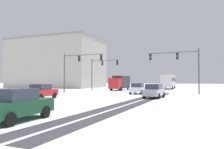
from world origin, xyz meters
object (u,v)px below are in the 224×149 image
traffic_signal_near_right (180,62)px  car_white_lead (138,89)px  traffic_signal_near_left (78,64)px  car_red_third (41,91)px  car_silver_second (154,91)px  car_dark_green_fifth (16,105)px  traffic_signal_far_left (101,68)px  box_truck_delivery (120,82)px  office_building_far_left_block (57,63)px  bus_oncoming (169,81)px

traffic_signal_near_right → car_white_lead: size_ratio=1.76×
traffic_signal_near_left → car_red_third: (2.09, -11.29, -3.87)m
traffic_signal_near_right → car_silver_second: (-2.19, -7.65, -3.88)m
traffic_signal_near_right → car_dark_green_fifth: traffic_signal_near_right is taller
traffic_signal_near_right → car_dark_green_fifth: (-5.65, -24.93, -3.88)m
car_white_lead → car_red_third: 14.89m
car_silver_second → traffic_signal_far_left: bearing=131.6°
box_truck_delivery → car_dark_green_fifth: bearing=-78.4°
office_building_far_left_block → traffic_signal_near_left: bearing=-48.7°
traffic_signal_near_right → traffic_signal_far_left: bearing=153.6°
traffic_signal_near_left → car_dark_green_fifth: 25.27m
car_red_third → car_white_lead: bearing=60.0°
car_red_third → bus_oncoming: bus_oncoming is taller
car_white_lead → office_building_far_left_block: size_ratio=0.16×
traffic_signal_near_left → car_white_lead: (9.54, 1.61, -3.87)m
traffic_signal_far_left → box_truck_delivery: 5.16m
car_white_lead → car_dark_green_fifth: same height
traffic_signal_near_right → box_truck_delivery: 17.24m
traffic_signal_far_left → traffic_signal_near_right: (16.10, -8.00, 0.06)m
car_silver_second → car_dark_green_fifth: 17.63m
box_truck_delivery → car_silver_second: bearing=-59.7°
traffic_signal_near_right → bus_oncoming: (-4.65, 22.36, -2.70)m
car_red_third → traffic_signal_far_left: bearing=96.8°
car_dark_green_fifth → office_building_far_left_block: size_ratio=0.16×
car_white_lead → office_building_far_left_block: office_building_far_left_block is taller
car_dark_green_fifth → office_building_far_left_block: bearing=123.6°
car_white_lead → traffic_signal_near_left: bearing=-170.4°
traffic_signal_far_left → car_red_third: 21.83m
traffic_signal_near_left → bus_oncoming: bearing=65.8°
traffic_signal_near_left → car_white_lead: size_ratio=1.73×
car_silver_second → bus_oncoming: size_ratio=0.38×
car_white_lead → traffic_signal_near_right: bearing=4.2°
car_white_lead → office_building_far_left_block: bearing=143.6°
box_truck_delivery → office_building_far_left_block: bearing=154.3°
car_dark_green_fifth → car_silver_second: bearing=78.7°
traffic_signal_far_left → car_red_third: (2.55, -21.34, -3.82)m
traffic_signal_near_left → office_building_far_left_block: 32.84m
traffic_signal_near_left → car_dark_green_fifth: traffic_signal_near_left is taller
car_dark_green_fifth → office_building_far_left_block: office_building_far_left_block is taller
traffic_signal_far_left → traffic_signal_near_right: same height
car_silver_second → bus_oncoming: bus_oncoming is taller
traffic_signal_near_left → car_dark_green_fifth: size_ratio=1.71×
traffic_signal_near_left → bus_oncoming: size_ratio=0.64×
car_silver_second → traffic_signal_near_left: bearing=157.4°
car_white_lead → car_silver_second: size_ratio=0.99×
car_white_lead → bus_oncoming: bus_oncoming is taller
traffic_signal_far_left → box_truck_delivery: traffic_signal_far_left is taller
traffic_signal_near_right → car_white_lead: (-6.10, -0.44, -3.88)m
car_dark_green_fifth → box_truck_delivery: (-7.38, 35.80, 0.82)m
traffic_signal_far_left → traffic_signal_near_left: size_ratio=0.91×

